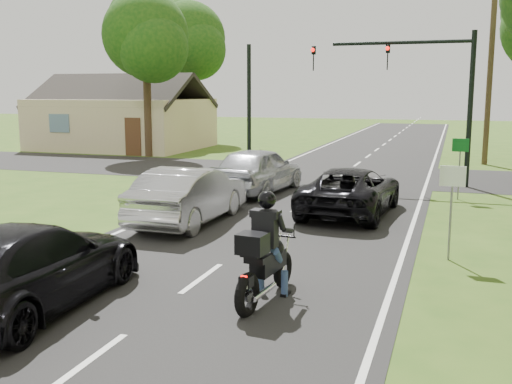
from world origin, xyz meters
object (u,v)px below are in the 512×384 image
(traffic_signal, at_px, (421,80))
(sign_green, at_px, (460,154))
(dark_suv, at_px, (351,191))
(motorcycle_rider, at_px, (265,259))
(dark_car_behind, at_px, (27,266))
(sign_white, at_px, (452,190))
(silver_suv, at_px, (258,170))
(silver_sedan, at_px, (190,195))
(utility_pole_far, at_px, (491,63))

(traffic_signal, xyz_separation_m, sign_green, (1.56, -3.02, -2.54))
(dark_suv, distance_m, sign_green, 4.88)
(motorcycle_rider, bearing_deg, traffic_signal, 89.25)
(dark_car_behind, bearing_deg, sign_white, -144.49)
(dark_suv, xyz_separation_m, silver_suv, (-3.90, 2.73, 0.14))
(silver_suv, bearing_deg, dark_suv, 150.68)
(dark_suv, relative_size, silver_sedan, 1.05)
(utility_pole_far, bearing_deg, silver_suv, -124.95)
(traffic_signal, height_order, sign_white, traffic_signal)
(dark_car_behind, height_order, sign_white, sign_white)
(utility_pole_far, bearing_deg, dark_car_behind, -108.85)
(silver_suv, bearing_deg, motorcycle_rider, 114.53)
(silver_sedan, height_order, utility_pole_far, utility_pole_far)
(motorcycle_rider, relative_size, silver_suv, 0.47)
(motorcycle_rider, distance_m, silver_sedan, 6.77)
(dark_car_behind, relative_size, utility_pole_far, 0.52)
(dark_suv, xyz_separation_m, sign_green, (3.14, 3.63, 0.87))
(dark_suv, distance_m, utility_pole_far, 15.92)
(motorcycle_rider, xyz_separation_m, dark_suv, (0.16, 8.20, -0.07))
(silver_sedan, xyz_separation_m, sign_white, (7.07, -1.64, 0.78))
(dark_suv, height_order, traffic_signal, traffic_signal)
(dark_suv, distance_m, silver_suv, 4.76)
(motorcycle_rider, distance_m, dark_suv, 8.21)
(motorcycle_rider, relative_size, silver_sedan, 0.48)
(silver_sedan, relative_size, utility_pole_far, 0.49)
(motorcycle_rider, bearing_deg, sign_white, 57.00)
(motorcycle_rider, bearing_deg, silver_suv, 114.78)
(silver_suv, xyz_separation_m, sign_green, (7.03, 0.91, 0.73))
(dark_suv, height_order, dark_car_behind, dark_car_behind)
(motorcycle_rider, bearing_deg, dark_car_behind, -150.50)
(motorcycle_rider, bearing_deg, utility_pole_far, 84.55)
(dark_car_behind, height_order, traffic_signal, traffic_signal)
(utility_pole_far, bearing_deg, silver_sedan, -116.25)
(utility_pole_far, xyz_separation_m, sign_white, (-1.50, -19.02, -3.49))
(silver_suv, relative_size, dark_car_behind, 0.96)
(traffic_signal, bearing_deg, motorcycle_rider, -96.67)
(sign_white, bearing_deg, silver_sedan, 166.96)
(silver_sedan, xyz_separation_m, traffic_signal, (5.71, 9.38, 3.32))
(sign_white, bearing_deg, dark_car_behind, -141.39)
(motorcycle_rider, relative_size, sign_green, 1.11)
(motorcycle_rider, xyz_separation_m, traffic_signal, (1.74, 14.85, 3.34))
(silver_sedan, xyz_separation_m, utility_pole_far, (8.57, 17.38, 4.27))
(silver_sedan, height_order, dark_car_behind, silver_sedan)
(silver_sedan, distance_m, traffic_signal, 11.47)
(motorcycle_rider, distance_m, dark_car_behind, 4.11)
(dark_suv, relative_size, dark_car_behind, 0.99)
(silver_suv, distance_m, sign_white, 9.88)
(motorcycle_rider, height_order, silver_suv, motorcycle_rider)
(silver_sedan, xyz_separation_m, sign_green, (7.27, 6.36, 0.78))
(dark_car_behind, height_order, sign_green, sign_green)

